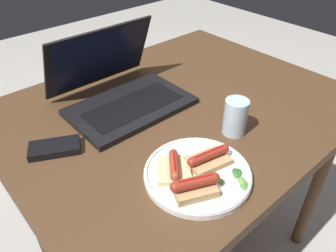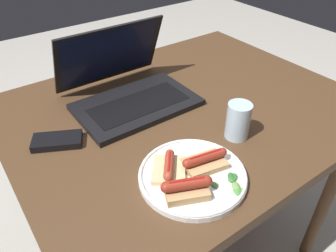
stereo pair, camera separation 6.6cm
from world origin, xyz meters
The scene contains 10 objects.
ground_plane centered at (0.00, 0.00, 0.00)m, with size 6.00×6.00×0.00m, color #B7B2A8.
desk centered at (0.00, 0.00, 0.68)m, with size 1.05×0.84×0.75m.
laptop centered at (-0.12, 0.13, 0.79)m, with size 0.36×0.31×0.22m.
plate centered at (-0.18, -0.26, 0.76)m, with size 0.25×0.25×0.02m.
sausage_toast_left centered at (-0.22, -0.22, 0.78)m, with size 0.12×0.12×0.04m.
sausage_toast_middle centered at (-0.23, -0.30, 0.79)m, with size 0.11×0.09×0.05m.
sausage_toast_right centered at (-0.14, -0.25, 0.78)m, with size 0.11×0.08×0.04m.
salad_pile centered at (-0.13, -0.33, 0.77)m, with size 0.07×0.07×0.01m.
drinking_glass centered at (0.02, -0.20, 0.80)m, with size 0.06×0.06×0.10m.
external_drive centered at (-0.39, 0.05, 0.76)m, with size 0.14×0.11×0.02m.
Camera 2 is at (-0.54, -0.66, 1.30)m, focal length 35.00 mm.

